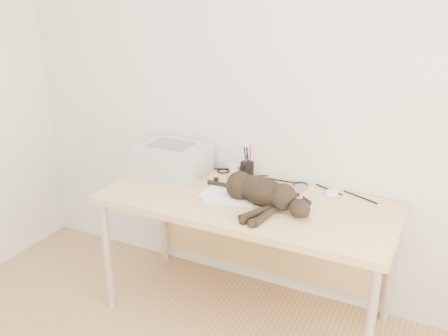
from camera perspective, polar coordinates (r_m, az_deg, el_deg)
The scene contains 11 objects.
wall_back at distance 2.86m, azimuth 5.82°, elevation 9.41°, with size 3.50×3.50×0.00m, color silver.
desk at distance 2.84m, azimuth 3.34°, elevation -5.41°, with size 1.60×0.70×0.74m.
printer at distance 3.05m, azimuth -5.95°, elevation 1.02°, with size 0.41×0.35×0.19m.
papers at distance 2.75m, azimuth 0.54°, elevation -3.17°, with size 0.33×0.26×0.01m.
cat at distance 2.64m, azimuth 3.99°, elevation -2.74°, with size 0.68×0.42×0.16m.
mug at distance 3.00m, azimuth 1.34°, elevation -0.23°, with size 0.09×0.09×0.09m, color silver.
pen_cup at distance 2.95m, azimuth 2.65°, elevation -0.33°, with size 0.08×0.08×0.21m.
remote_grey at distance 2.81m, azimuth 8.02°, elevation -2.69°, with size 0.06×0.20×0.02m, color slate.
remote_black at distance 2.74m, azimuth 6.93°, elevation -3.27°, with size 0.05×0.17×0.02m, color black.
mouse at distance 2.84m, azimuth 12.23°, elevation -2.52°, with size 0.07×0.12×0.04m, color white.
cable_tangle at distance 2.97m, azimuth 5.09°, elevation -1.28°, with size 1.36×0.09×0.01m, color black, non-canonical shape.
Camera 1 is at (0.98, -0.87, 1.87)m, focal length 40.00 mm.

